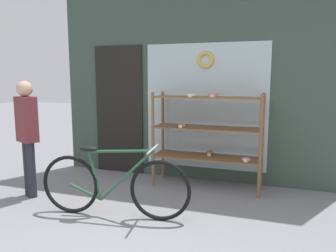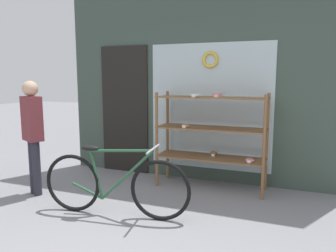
# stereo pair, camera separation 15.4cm
# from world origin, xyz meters

# --- Properties ---
(storefront_facade) EXTENTS (4.40, 0.13, 3.87)m
(storefront_facade) POSITION_xyz_m (-0.04, 2.64, 1.88)
(storefront_facade) COLOR #3D4C42
(storefront_facade) RESTS_ON ground_plane
(display_case) EXTENTS (1.55, 0.47, 1.38)m
(display_case) POSITION_xyz_m (0.31, 2.27, 0.85)
(display_case) COLOR brown
(display_case) RESTS_ON ground_plane
(bicycle) EXTENTS (1.77, 0.46, 0.83)m
(bicycle) POSITION_xyz_m (-0.48, 0.92, 0.37)
(bicycle) COLOR black
(bicycle) RESTS_ON ground_plane
(pedestrian) EXTENTS (0.37, 0.30, 1.55)m
(pedestrian) POSITION_xyz_m (-1.86, 1.14, 0.90)
(pedestrian) COLOR #282833
(pedestrian) RESTS_ON ground_plane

